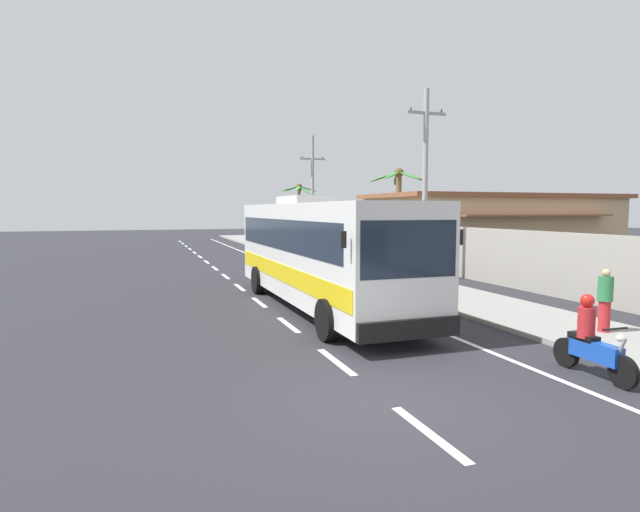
# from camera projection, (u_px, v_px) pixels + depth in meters

# --- Properties ---
(ground_plane) EXTENTS (160.00, 160.00, 0.00)m
(ground_plane) POSITION_uv_depth(u_px,v_px,m) (384.00, 398.00, 8.78)
(ground_plane) COLOR #28282D
(sidewalk_kerb) EXTENTS (3.20, 90.00, 0.14)m
(sidewalk_kerb) POSITION_uv_depth(u_px,v_px,m) (427.00, 289.00, 20.41)
(sidewalk_kerb) COLOR gray
(sidewalk_kerb) RESTS_ON ground
(lane_markings) EXTENTS (3.70, 71.00, 0.01)m
(lane_markings) POSITION_uv_depth(u_px,v_px,m) (285.00, 282.00, 23.04)
(lane_markings) COLOR white
(lane_markings) RESTS_ON ground
(boundary_wall) EXTENTS (0.24, 60.00, 2.38)m
(boundary_wall) POSITION_uv_depth(u_px,v_px,m) (453.00, 251.00, 25.32)
(boundary_wall) COLOR #9E998E
(boundary_wall) RESTS_ON ground
(coach_bus_foreground) EXTENTS (3.01, 11.92, 3.67)m
(coach_bus_foreground) POSITION_uv_depth(u_px,v_px,m) (319.00, 249.00, 16.78)
(coach_bus_foreground) COLOR silver
(coach_bus_foreground) RESTS_ON ground
(motorcycle_beside_bus) EXTENTS (0.56, 1.96, 1.58)m
(motorcycle_beside_bus) POSITION_uv_depth(u_px,v_px,m) (591.00, 343.00, 9.91)
(motorcycle_beside_bus) COLOR black
(motorcycle_beside_bus) RESTS_ON ground
(pedestrian_midwalk) EXTENTS (0.36, 0.36, 1.59)m
(pedestrian_midwalk) POSITION_uv_depth(u_px,v_px,m) (605.00, 299.00, 12.95)
(pedestrian_midwalk) COLOR red
(pedestrian_midwalk) RESTS_ON sidewalk_kerb
(utility_pole_mid) EXTENTS (1.95, 0.24, 8.58)m
(utility_pole_mid) POSITION_uv_depth(u_px,v_px,m) (425.00, 181.00, 23.40)
(utility_pole_mid) COLOR #9E9E99
(utility_pole_mid) RESTS_ON ground
(utility_pole_far) EXTENTS (2.03, 0.24, 8.79)m
(utility_pole_far) POSITION_uv_depth(u_px,v_px,m) (313.00, 192.00, 39.51)
(utility_pole_far) COLOR #9E9E99
(utility_pole_far) RESTS_ON ground
(palm_nearest) EXTENTS (3.41, 3.31, 5.63)m
(palm_nearest) POSITION_uv_depth(u_px,v_px,m) (299.00, 198.00, 47.94)
(palm_nearest) COLOR brown
(palm_nearest) RESTS_ON ground
(palm_second) EXTENTS (3.46, 3.56, 5.70)m
(palm_second) POSITION_uv_depth(u_px,v_px,m) (399.00, 197.00, 31.14)
(palm_second) COLOR brown
(palm_second) RESTS_ON ground
(roadside_building) EXTENTS (14.50, 8.02, 4.11)m
(roadside_building) POSITION_uv_depth(u_px,v_px,m) (491.00, 229.00, 31.27)
(roadside_building) COLOR tan
(roadside_building) RESTS_ON ground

